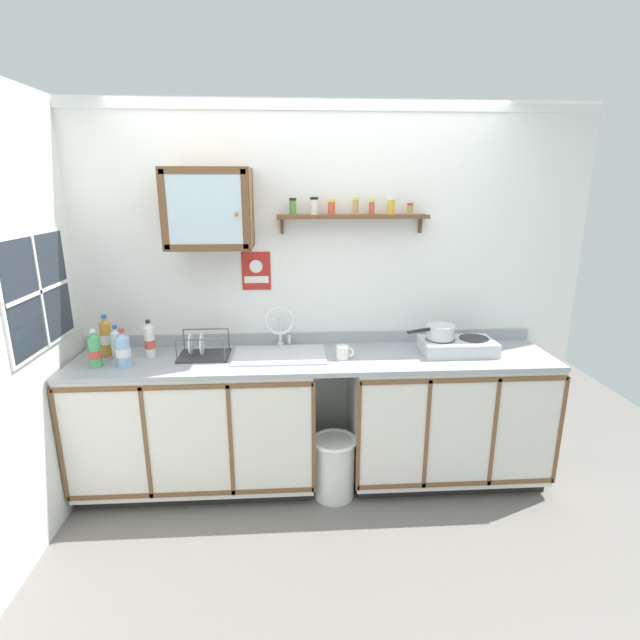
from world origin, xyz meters
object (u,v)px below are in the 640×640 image
object	(u,v)px
saucepan	(440,331)
wall_cabinet	(209,209)
hot_plate_stove	(457,346)
trash_bin	(334,466)
sink	(280,357)
warning_sign	(256,271)
bottle_water_clear_0	(117,345)
bottle_water_blue_1	(123,350)
bottle_juice_amber_4	(106,337)
mug	(343,352)
bottle_opaque_white_3	(150,341)
dish_rack	(202,352)
bottle_soda_green_2	(95,350)

from	to	relation	value
saucepan	wall_cabinet	world-z (taller)	wall_cabinet
hot_plate_stove	trash_bin	xyz separation A→B (m)	(-0.83, -0.18, -0.75)
sink	warning_sign	xyz separation A→B (m)	(-0.15, 0.24, 0.52)
bottle_water_clear_0	sink	bearing A→B (deg)	0.86
bottle_water_clear_0	bottle_water_blue_1	bearing A→B (deg)	-57.29
bottle_juice_amber_4	mug	size ratio (longest dim) A/B	2.34
bottle_opaque_white_3	dish_rack	size ratio (longest dim) A/B	0.77
sink	saucepan	xyz separation A→B (m)	(1.05, -0.01, 0.16)
bottle_water_clear_0	mug	size ratio (longest dim) A/B	1.94
bottle_soda_green_2	trash_bin	xyz separation A→B (m)	(1.45, -0.07, -0.81)
wall_cabinet	bottle_water_blue_1	bearing A→B (deg)	-156.38
hot_plate_stove	wall_cabinet	bearing A→B (deg)	176.00
mug	wall_cabinet	bearing A→B (deg)	167.69
bottle_water_clear_0	trash_bin	bearing A→B (deg)	-7.81
hot_plate_stove	bottle_water_blue_1	distance (m)	2.11
dish_rack	wall_cabinet	xyz separation A→B (m)	(0.08, 0.08, 0.90)
mug	trash_bin	bearing A→B (deg)	-118.99
saucepan	mug	world-z (taller)	saucepan
bottle_juice_amber_4	warning_sign	bearing A→B (deg)	10.45
sink	bottle_water_blue_1	world-z (taller)	sink
bottle_water_clear_0	bottle_juice_amber_4	bearing A→B (deg)	138.86
bottle_opaque_white_3	wall_cabinet	xyz separation A→B (m)	(0.42, 0.06, 0.82)
hot_plate_stove	trash_bin	distance (m)	1.13
bottle_water_blue_1	warning_sign	xyz separation A→B (m)	(0.79, 0.39, 0.40)
saucepan	bottle_water_blue_1	bearing A→B (deg)	-176.02
bottle_water_clear_0	wall_cabinet	size ratio (longest dim) A/B	0.43
hot_plate_stove	bottle_water_blue_1	size ratio (longest dim) A/B	1.98
bottle_opaque_white_3	mug	distance (m)	1.24
saucepan	bottle_water_blue_1	xyz separation A→B (m)	(-1.99, -0.14, -0.04)
hot_plate_stove	bottle_juice_amber_4	world-z (taller)	bottle_juice_amber_4
wall_cabinet	warning_sign	distance (m)	0.52
hot_plate_stove	bottle_opaque_white_3	distance (m)	2.00
bottle_opaque_white_3	hot_plate_stove	bearing A→B (deg)	-1.47
saucepan	bottle_water_blue_1	size ratio (longest dim) A/B	1.41
bottle_water_clear_0	bottle_opaque_white_3	bearing A→B (deg)	11.48
wall_cabinet	warning_sign	size ratio (longest dim) A/B	2.05
bottle_juice_amber_4	bottle_opaque_white_3	bearing A→B (deg)	-7.75
dish_rack	mug	bearing A→B (deg)	-6.05
hot_plate_stove	bottle_opaque_white_3	size ratio (longest dim) A/B	1.93
dish_rack	trash_bin	size ratio (longest dim) A/B	0.77
bottle_water_clear_0	bottle_soda_green_2	xyz separation A→B (m)	(-0.09, -0.12, 0.01)
saucepan	dish_rack	world-z (taller)	saucepan
bottle_soda_green_2	bottle_opaque_white_3	size ratio (longest dim) A/B	0.96
dish_rack	bottle_opaque_white_3	bearing A→B (deg)	176.02
bottle_water_blue_1	bottle_juice_amber_4	xyz separation A→B (m)	(-0.17, 0.21, 0.02)
sink	saucepan	bearing A→B (deg)	-0.46
bottle_water_clear_0	wall_cabinet	xyz separation A→B (m)	(0.61, 0.10, 0.83)
bottle_juice_amber_4	wall_cabinet	distance (m)	1.07
bottle_water_clear_0	trash_bin	distance (m)	1.59
dish_rack	trash_bin	bearing A→B (deg)	-13.63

